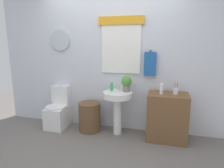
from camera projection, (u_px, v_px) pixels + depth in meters
name	position (u px, v px, depth m)	size (l,w,h in m)	color
ground_plane	(92.00, 158.00, 2.75)	(8.00, 8.00, 0.00)	slate
back_wall	(113.00, 59.00, 3.56)	(4.40, 0.18, 2.60)	silver
toilet	(59.00, 111.00, 3.77)	(0.38, 0.51, 0.80)	white
laundry_hamper	(90.00, 117.00, 3.59)	(0.40, 0.40, 0.53)	brown
pedestal_sink	(118.00, 103.00, 3.39)	(0.51, 0.51, 0.77)	white
faucet	(119.00, 88.00, 3.46)	(0.03, 0.03, 0.10)	silver
wooden_cabinet	(167.00, 117.00, 3.23)	(0.64, 0.44, 0.79)	brown
soap_bottle	(112.00, 87.00, 3.41)	(0.05, 0.05, 0.15)	green
potted_plant	(126.00, 83.00, 3.34)	(0.18, 0.18, 0.27)	slate
lotion_bottle	(161.00, 89.00, 3.12)	(0.05, 0.05, 0.18)	white
toothbrush_cup	(176.00, 91.00, 3.13)	(0.08, 0.08, 0.19)	silver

